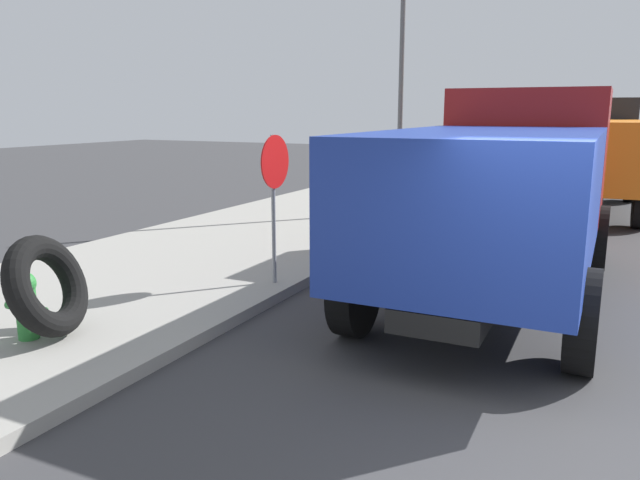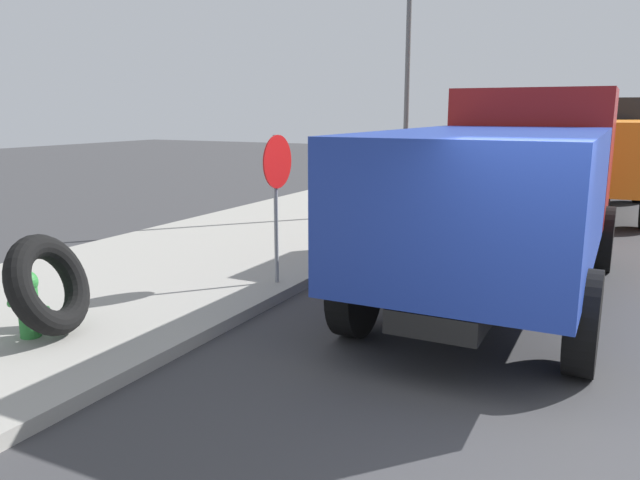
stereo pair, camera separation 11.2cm
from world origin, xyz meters
name	(u,v)px [view 1 (the left image)]	position (x,y,z in m)	size (l,w,h in m)	color
ground_plane	(571,461)	(0.00, 0.00, 0.00)	(80.00, 80.00, 0.00)	#38383A
sidewalk_curb	(1,325)	(0.00, 6.50, 0.07)	(36.00, 5.00, 0.15)	#99968E
fire_hydrant	(26,304)	(-0.29, 5.62, 0.56)	(0.26, 0.59, 0.76)	#2D8438
loose_tire	(47,286)	(-0.16, 5.44, 0.75)	(1.17, 1.17, 0.28)	black
stop_sign	(274,182)	(2.90, 4.30, 1.65)	(0.76, 0.08, 2.16)	gray
dump_truck_blue	(504,184)	(4.29, 1.33, 1.61)	(7.02, 2.84, 3.00)	#1E3899
dump_truck_orange	(586,150)	(13.36, 0.72, 1.61)	(7.09, 3.02, 3.00)	orange
street_light_pole	(401,81)	(9.76, 4.77, 3.33)	(0.12, 0.12, 6.36)	#595B5E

